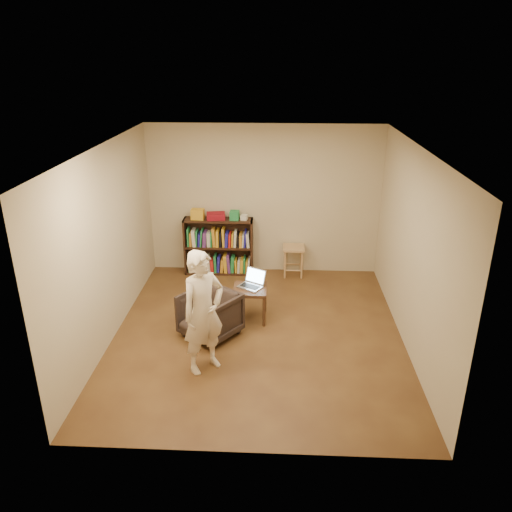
{
  "coord_description": "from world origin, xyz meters",
  "views": [
    {
      "loc": [
        0.28,
        -6.07,
        3.68
      ],
      "look_at": [
        -0.04,
        0.35,
        1.04
      ],
      "focal_mm": 35.0,
      "sensor_mm": 36.0,
      "label": 1
    }
  ],
  "objects_px": {
    "stool": "(294,252)",
    "side_table": "(250,293)",
    "armchair": "(210,315)",
    "laptop": "(252,282)",
    "person": "(203,312)",
    "bookshelf": "(219,249)"
  },
  "relations": [
    {
      "from": "side_table",
      "to": "stool",
      "type": "bearing_deg",
      "value": 67.44
    },
    {
      "from": "laptop",
      "to": "bookshelf",
      "type": "bearing_deg",
      "value": 143.54
    },
    {
      "from": "stool",
      "to": "armchair",
      "type": "height_order",
      "value": "armchair"
    },
    {
      "from": "armchair",
      "to": "side_table",
      "type": "distance_m",
      "value": 0.73
    },
    {
      "from": "bookshelf",
      "to": "side_table",
      "type": "bearing_deg",
      "value": -68.52
    },
    {
      "from": "side_table",
      "to": "laptop",
      "type": "bearing_deg",
      "value": 70.58
    },
    {
      "from": "side_table",
      "to": "laptop",
      "type": "height_order",
      "value": "laptop"
    },
    {
      "from": "armchair",
      "to": "stool",
      "type": "bearing_deg",
      "value": 97.07
    },
    {
      "from": "bookshelf",
      "to": "laptop",
      "type": "relative_size",
      "value": 2.73
    },
    {
      "from": "stool",
      "to": "side_table",
      "type": "xyz_separation_m",
      "value": [
        -0.66,
        -1.6,
        -0.02
      ]
    },
    {
      "from": "bookshelf",
      "to": "armchair",
      "type": "height_order",
      "value": "bookshelf"
    },
    {
      "from": "armchair",
      "to": "laptop",
      "type": "xyz_separation_m",
      "value": [
        0.55,
        0.58,
        0.24
      ]
    },
    {
      "from": "bookshelf",
      "to": "person",
      "type": "distance_m",
      "value": 2.96
    },
    {
      "from": "stool",
      "to": "laptop",
      "type": "bearing_deg",
      "value": -112.72
    },
    {
      "from": "bookshelf",
      "to": "laptop",
      "type": "bearing_deg",
      "value": -66.7
    },
    {
      "from": "stool",
      "to": "person",
      "type": "distance_m",
      "value": 3.11
    },
    {
      "from": "stool",
      "to": "side_table",
      "type": "height_order",
      "value": "stool"
    },
    {
      "from": "armchair",
      "to": "laptop",
      "type": "height_order",
      "value": "laptop"
    },
    {
      "from": "stool",
      "to": "laptop",
      "type": "xyz_separation_m",
      "value": [
        -0.64,
        -1.52,
        0.12
      ]
    },
    {
      "from": "armchair",
      "to": "side_table",
      "type": "height_order",
      "value": "armchair"
    },
    {
      "from": "armchair",
      "to": "person",
      "type": "relative_size",
      "value": 0.45
    },
    {
      "from": "stool",
      "to": "person",
      "type": "xyz_separation_m",
      "value": [
        -1.15,
        -2.87,
        0.35
      ]
    }
  ]
}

